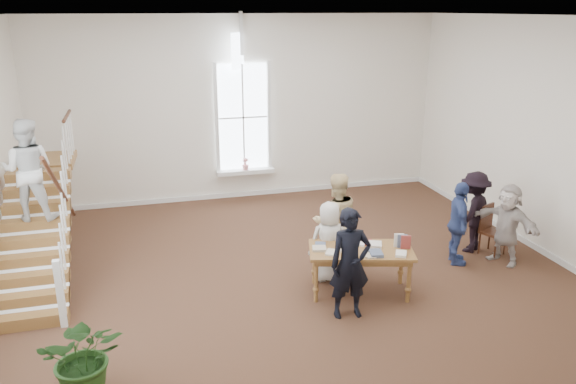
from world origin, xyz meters
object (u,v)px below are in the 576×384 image
object	(u,v)px
person_yellow	(336,221)
side_chair	(490,227)
police_officer	(350,264)
floor_plant	(85,356)
woman_cluster_b	(473,212)
woman_cluster_a	(458,224)
elderly_woman	(329,242)
library_table	(360,254)
woman_cluster_c	(507,224)

from	to	relation	value
person_yellow	side_chair	world-z (taller)	person_yellow
police_officer	floor_plant	world-z (taller)	police_officer
woman_cluster_b	side_chair	size ratio (longest dim) A/B	1.66
person_yellow	side_chair	bearing A→B (deg)	170.93
person_yellow	woman_cluster_a	xyz separation A→B (m)	(2.25, -0.50, -0.10)
elderly_woman	floor_plant	xyz separation A→B (m)	(-3.94, -2.18, -0.18)
woman_cluster_b	floor_plant	world-z (taller)	woman_cluster_b
person_yellow	elderly_woman	bearing A→B (deg)	54.38
person_yellow	floor_plant	bearing A→B (deg)	27.65
library_table	woman_cluster_a	distance (m)	2.29
person_yellow	floor_plant	distance (m)	5.02
library_table	woman_cluster_b	size ratio (longest dim) A/B	1.16
person_yellow	woman_cluster_b	bearing A→B (deg)	174.40
person_yellow	woman_cluster_a	distance (m)	2.30
woman_cluster_c	side_chair	world-z (taller)	woman_cluster_c
floor_plant	elderly_woman	bearing A→B (deg)	28.96
police_officer	side_chair	bearing A→B (deg)	26.55
woman_cluster_a	woman_cluster_c	world-z (taller)	woman_cluster_a
police_officer	side_chair	distance (m)	3.86
police_officer	side_chair	size ratio (longest dim) A/B	1.81
elderly_woman	person_yellow	size ratio (longest dim) A/B	0.80
woman_cluster_c	floor_plant	bearing A→B (deg)	-96.28
side_chair	woman_cluster_a	bearing A→B (deg)	172.34
woman_cluster_a	floor_plant	xyz separation A→B (m)	(-6.48, -2.18, -0.26)
elderly_woman	woman_cluster_a	size ratio (longest dim) A/B	0.90
library_table	side_chair	xyz separation A→B (m)	(3.09, 0.86, -0.17)
police_officer	person_yellow	world-z (taller)	person_yellow
police_officer	floor_plant	size ratio (longest dim) A/B	1.62
police_officer	person_yellow	distance (m)	1.80
woman_cluster_b	woman_cluster_c	xyz separation A→B (m)	(0.30, -0.65, -0.04)
floor_plant	side_chair	size ratio (longest dim) A/B	1.12
library_table	woman_cluster_b	xyz separation A→B (m)	(2.80, 1.05, 0.10)
library_table	side_chair	size ratio (longest dim) A/B	1.92
elderly_woman	side_chair	distance (m)	3.45
police_officer	elderly_woman	xyz separation A→B (m)	(0.10, 1.25, -0.16)
woman_cluster_a	floor_plant	bearing A→B (deg)	128.58
woman_cluster_a	woman_cluster_c	size ratio (longest dim) A/B	1.03
woman_cluster_a	woman_cluster_b	bearing A→B (deg)	-33.15
library_table	side_chair	bearing A→B (deg)	31.04
person_yellow	woman_cluster_c	xyz separation A→B (m)	(3.15, -0.70, -0.13)
elderly_woman	woman_cluster_a	distance (m)	2.55
police_officer	floor_plant	xyz separation A→B (m)	(-3.84, -0.93, -0.34)
police_officer	elderly_woman	size ratio (longest dim) A/B	1.23
person_yellow	woman_cluster_b	distance (m)	2.85
library_table	woman_cluster_a	xyz separation A→B (m)	(2.20, 0.60, 0.08)
library_table	elderly_woman	bearing A→B (deg)	135.31
police_officer	elderly_woman	distance (m)	1.26
woman_cluster_c	side_chair	distance (m)	0.51
police_officer	woman_cluster_b	size ratio (longest dim) A/B	1.09
side_chair	person_yellow	bearing A→B (deg)	151.85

